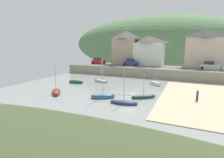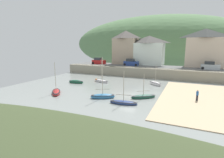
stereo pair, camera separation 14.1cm
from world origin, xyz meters
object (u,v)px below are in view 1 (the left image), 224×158
Objects in this scene: sailboat_nearest_shore at (76,82)px; fishing_boat_green at (103,96)px; dinghy_open_wooden at (56,92)px; parked_car_end_of_row at (210,66)px; parked_car_by_wall at (131,63)px; waterfront_building_right at (204,48)px; waterfront_building_left at (125,47)px; mooring_buoy at (96,80)px; person_near_water at (197,95)px; rowboat_small_beached at (101,81)px; sailboat_far_left at (155,84)px; motorboat_with_cabin at (144,97)px; sailboat_tall_mast at (124,102)px; parked_car_near_slipway at (98,61)px; waterfront_building_centre at (148,50)px.

fishing_boat_green reaches higher than sailboat_nearest_shore.
parked_car_end_of_row is (24.95, 25.02, 2.97)m from dinghy_open_wooden.
waterfront_building_right is at bearing 15.09° from parked_car_by_wall.
mooring_buoy is at bearing -92.87° from waterfront_building_left.
fishing_boat_green is 4.02× the size of person_near_water.
sailboat_nearest_shore is (-4.65, -3.00, 0.01)m from rowboat_small_beached.
parked_car_end_of_row is (19.75, 0.00, 0.00)m from parked_car_by_wall.
fishing_boat_green is at bearing -121.11° from parked_car_end_of_row.
fishing_boat_green is (-5.79, -12.48, -0.01)m from sailboat_far_left.
motorboat_with_cabin reaches higher than mooring_buoy.
waterfront_building_left is at bearing 135.84° from dinghy_open_wooden.
sailboat_tall_mast is at bearing -70.65° from waterfront_building_left.
sailboat_tall_mast reaches higher than parked_car_near_slipway.
person_near_water is at bearing -62.56° from waterfront_building_centre.
sailboat_tall_mast is (-11.23, -29.97, -7.21)m from waterfront_building_right.
waterfront_building_centre is 24.78m from sailboat_nearest_shore.
waterfront_building_centre is 2.52× the size of sailboat_nearest_shore.
waterfront_building_right is 2.36× the size of parked_car_near_slipway.
dinghy_open_wooden is 25.72m from parked_car_by_wall.
parked_car_near_slipway is (-28.88, -4.50, -4.23)m from waterfront_building_right.
sailboat_far_left is 1.27× the size of sailboat_nearest_shore.
dinghy_open_wooden is at bearing -131.81° from parked_car_end_of_row.
sailboat_far_left is 16.86m from sailboat_nearest_shore.
waterfront_building_centre is (7.24, -0.00, -0.85)m from waterfront_building_left.
waterfront_building_right reaches higher than person_near_water.
motorboat_with_cabin is 23.67m from parked_car_by_wall.
fishing_boat_green is 27.96m from parked_car_near_slipway.
sailboat_tall_mast is at bearing -83.74° from waterfront_building_centre.
fishing_boat_green is 1.55× the size of parked_car_near_slipway.
waterfront_building_centre is at bearing 167.23° from parked_car_end_of_row.
rowboat_small_beached is 5.54m from sailboat_nearest_shore.
parked_car_near_slipway is at bearing 151.30° from dinghy_open_wooden.
fishing_boat_green is at bearing -56.65° from mooring_buoy.
sailboat_tall_mast is 16.63m from sailboat_nearest_shore.
sailboat_tall_mast is at bearing -72.79° from parked_car_by_wall.
fishing_boat_green reaches higher than parked_car_by_wall.
person_near_water is at bearing -2.84° from rowboat_small_beached.
motorboat_with_cabin is 15.93m from mooring_buoy.
parked_car_end_of_row is (1.30, -4.50, -4.23)m from waterfront_building_right.
sailboat_nearest_shore is (-14.19, 8.66, 0.05)m from sailboat_tall_mast.
fishing_boat_green is (-15.15, -28.68, -7.13)m from waterfront_building_right.
dinghy_open_wooden is at bearing -89.25° from rowboat_small_beached.
mooring_buoy is at bearing 51.04° from sailboat_nearest_shore.
dinghy_open_wooden is at bearing 156.64° from fishing_boat_green.
fishing_boat_green is 13.60m from mooring_buoy.
person_near_water is (21.84, 5.05, 0.75)m from dinghy_open_wooden.
waterfront_building_left is at bearing 129.18° from person_near_water.
rowboat_small_beached is (0.99, -18.31, -7.26)m from waterfront_building_left.
dinghy_open_wooden is at bearing 170.81° from sailboat_tall_mast.
waterfront_building_right is at bearing 85.76° from person_near_water.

